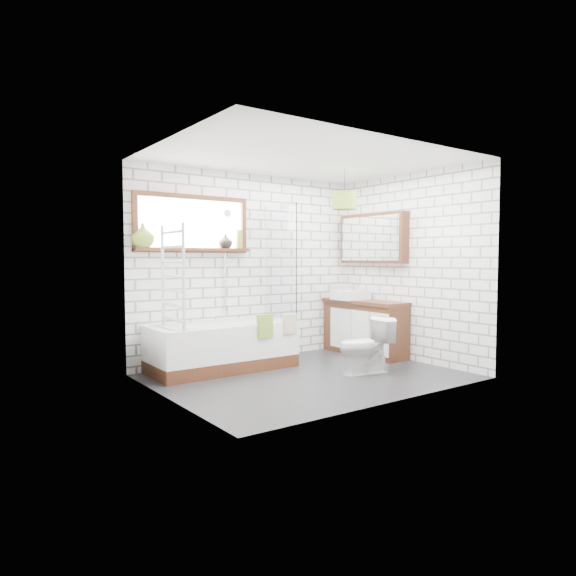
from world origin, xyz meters
TOP-DOWN VIEW (x-y plane):
  - floor at (0.00, 0.00)m, footprint 3.40×2.60m
  - ceiling at (0.00, 0.00)m, footprint 3.40×2.60m
  - wall_back at (0.00, 1.30)m, footprint 3.40×0.01m
  - wall_front at (0.00, -1.30)m, footprint 3.40×0.01m
  - wall_left at (-1.70, 0.00)m, footprint 0.01×2.60m
  - wall_right at (1.70, 0.00)m, footprint 0.01×2.60m
  - window at (-0.85, 1.26)m, footprint 1.52×0.16m
  - towel_radiator at (-1.66, 0.00)m, footprint 0.06×0.52m
  - mirror_cabinet at (1.62, 0.60)m, footprint 0.16×1.20m
  - shower_riser at (-0.40, 1.26)m, footprint 0.02×0.02m
  - bathtub at (-0.64, 0.91)m, footprint 1.77×0.78m
  - shower_screen at (0.23, 0.91)m, footprint 0.02×0.72m
  - towel_green at (-0.27, 0.52)m, footprint 0.21×0.06m
  - towel_beige at (0.10, 0.52)m, footprint 0.19×0.05m
  - vanity at (1.48, 0.61)m, footprint 0.44×1.35m
  - basin at (1.42, 0.85)m, footprint 0.45×0.39m
  - tap at (1.58, 0.85)m, footprint 0.04×0.04m
  - toilet at (0.64, -0.26)m, footprint 0.50×0.71m
  - vase_olive at (-1.50, 1.23)m, footprint 0.33×0.33m
  - vase_dark at (-0.41, 1.23)m, footprint 0.18×0.18m
  - bottle at (-0.20, 1.23)m, footprint 0.09×0.09m
  - pendant at (0.78, 0.27)m, footprint 0.30×0.30m

SIDE VIEW (x-z plane):
  - floor at x=0.00m, z-range -0.01..0.00m
  - bathtub at x=-0.64m, z-range 0.00..0.57m
  - toilet at x=0.64m, z-range 0.00..0.66m
  - vanity at x=1.48m, z-range 0.00..0.77m
  - towel_green at x=-0.27m, z-range 0.41..0.69m
  - towel_beige at x=0.10m, z-range 0.43..0.67m
  - basin at x=1.42m, z-range 0.77..0.90m
  - tap at x=1.58m, z-range 0.82..1.00m
  - towel_radiator at x=-1.66m, z-range 0.70..1.70m
  - wall_back at x=0.00m, z-range 0.00..2.50m
  - wall_front at x=0.00m, z-range 0.00..2.50m
  - wall_left at x=-1.70m, z-range 0.00..2.50m
  - wall_right at x=1.70m, z-range 0.00..2.50m
  - shower_screen at x=0.23m, z-range 0.57..2.07m
  - shower_riser at x=-0.40m, z-range 0.70..2.00m
  - vase_dark at x=-0.41m, z-range 1.48..1.66m
  - bottle at x=-0.20m, z-range 1.48..1.72m
  - vase_olive at x=-1.50m, z-range 1.48..1.76m
  - mirror_cabinet at x=1.62m, z-range 1.30..2.00m
  - window at x=-0.85m, z-range 1.46..2.14m
  - pendant at x=0.78m, z-range 1.99..2.21m
  - ceiling at x=0.00m, z-range 2.50..2.51m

